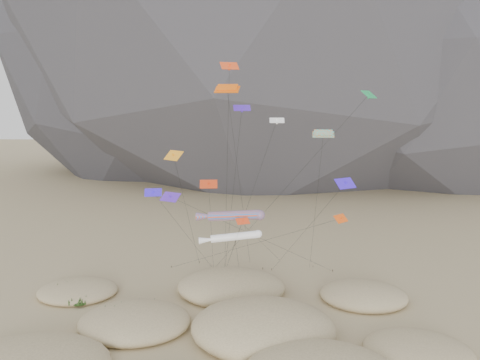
% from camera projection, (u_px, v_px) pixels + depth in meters
% --- Properties ---
extents(ground, '(500.00, 500.00, 0.00)m').
position_uv_depth(ground, '(229.00, 352.00, 46.30)').
color(ground, '#CCB789').
rests_on(ground, ground).
extents(dunes, '(49.69, 34.89, 4.46)m').
position_uv_depth(dunes, '(223.00, 333.00, 48.46)').
color(dunes, '#CCB789').
rests_on(dunes, ground).
extents(dune_grass, '(43.30, 26.64, 1.48)m').
position_uv_depth(dune_grass, '(224.00, 324.00, 50.38)').
color(dune_grass, black).
rests_on(dune_grass, ground).
extents(kite_stakes, '(23.93, 3.93, 0.30)m').
position_uv_depth(kite_stakes, '(248.00, 268.00, 69.20)').
color(kite_stakes, '#3F2D1E').
rests_on(kite_stakes, ground).
extents(rainbow_tube_kite, '(10.35, 19.24, 12.60)m').
position_uv_depth(rainbow_tube_kite, '(232.00, 216.00, 53.11)').
color(rainbow_tube_kite, '#E94818').
rests_on(rainbow_tube_kite, ground).
extents(white_tube_kite, '(7.61, 10.73, 9.24)m').
position_uv_depth(white_tube_kite, '(232.00, 237.00, 55.96)').
color(white_tube_kite, white).
rests_on(white_tube_kite, ground).
extents(orange_parafoil, '(3.45, 15.70, 26.49)m').
position_uv_depth(orange_parafoil, '(227.00, 91.00, 53.55)').
color(orange_parafoil, '#E5590C').
rests_on(orange_parafoil, ground).
extents(multi_parafoil, '(2.59, 12.14, 21.24)m').
position_uv_depth(multi_parafoil, '(323.00, 136.00, 55.08)').
color(multi_parafoil, '#FF5F1A').
rests_on(multi_parafoil, ground).
extents(delta_kites, '(26.71, 19.09, 28.85)m').
position_uv_depth(delta_kites, '(246.00, 164.00, 54.24)').
color(delta_kites, '#391BE9').
rests_on(delta_kites, ground).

